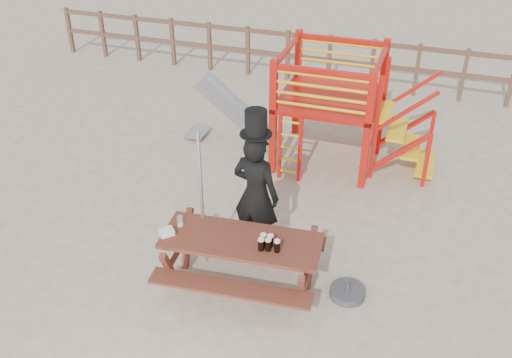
# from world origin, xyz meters

# --- Properties ---
(ground) EXTENTS (60.00, 60.00, 0.00)m
(ground) POSITION_xyz_m (0.00, 0.00, 0.00)
(ground) COLOR beige
(ground) RESTS_ON ground
(back_fence) EXTENTS (15.09, 0.09, 1.20)m
(back_fence) POSITION_xyz_m (0.00, 7.00, 0.74)
(back_fence) COLOR brown
(back_fence) RESTS_ON ground
(playground_fort) EXTENTS (4.71, 1.84, 2.10)m
(playground_fort) POSITION_xyz_m (0.12, 3.58, 1.07)
(playground_fort) COLOR red
(playground_fort) RESTS_ON ground
(picnic_table) EXTENTS (2.17, 1.58, 0.80)m
(picnic_table) POSITION_xyz_m (-0.13, -0.16, 0.50)
(picnic_table) COLOR brown
(picnic_table) RESTS_ON ground
(man_with_hat) EXTENTS (0.77, 0.58, 2.25)m
(man_with_hat) POSITION_xyz_m (-0.20, 0.65, 1.01)
(man_with_hat) COLOR black
(man_with_hat) RESTS_ON ground
(metal_pole) EXTENTS (0.05, 0.05, 2.10)m
(metal_pole) POSITION_xyz_m (-0.80, 0.15, 1.05)
(metal_pole) COLOR #B2B2B7
(metal_pole) RESTS_ON ground
(parasol_base) EXTENTS (0.47, 0.47, 0.20)m
(parasol_base) POSITION_xyz_m (1.26, 0.10, 0.06)
(parasol_base) COLOR #3E3E44
(parasol_base) RESTS_ON ground
(paper_bag) EXTENTS (0.23, 0.23, 0.08)m
(paper_bag) POSITION_xyz_m (-1.08, -0.37, 0.84)
(paper_bag) COLOR white
(paper_bag) RESTS_ON picnic_table
(stout_pints) EXTENTS (0.28, 0.19, 0.17)m
(stout_pints) POSITION_xyz_m (0.25, -0.23, 0.89)
(stout_pints) COLOR black
(stout_pints) RESTS_ON picnic_table
(empty_glasses) EXTENTS (0.08, 0.08, 0.15)m
(empty_glasses) POSITION_xyz_m (-1.00, -0.14, 0.87)
(empty_glasses) COLOR silver
(empty_glasses) RESTS_ON picnic_table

